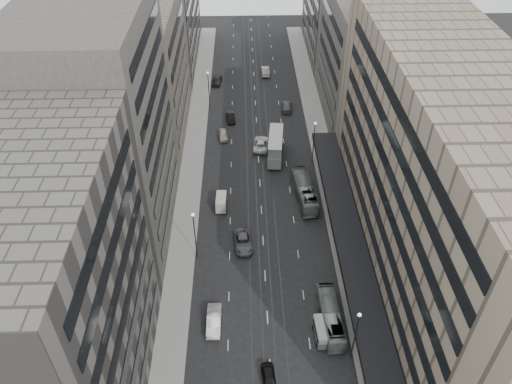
{
  "coord_description": "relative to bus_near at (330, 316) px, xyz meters",
  "views": [
    {
      "loc": [
        -2.59,
        -38.42,
        52.94
      ],
      "look_at": [
        -0.92,
        20.2,
        5.18
      ],
      "focal_mm": 35.0,
      "sensor_mm": 36.0,
      "label": 1
    }
  ],
  "objects": [
    {
      "name": "sedan_9",
      "position": [
        -5.11,
        70.8,
        -0.49
      ],
      "size": [
        1.83,
        5.12,
        1.68
      ],
      "primitive_type": "imported",
      "rotation": [
        0.0,
        0.0,
        3.15
      ],
      "color": "#ADA590",
      "rests_on": "ground"
    },
    {
      "name": "lamp_left_far",
      "position": [
        -17.56,
        55.07,
        3.87
      ],
      "size": [
        0.44,
        0.44,
        8.32
      ],
      "color": "#262628",
      "rests_on": "ground"
    },
    {
      "name": "lamp_left_near",
      "position": [
        -17.56,
        12.07,
        3.87
      ],
      "size": [
        0.44,
        0.44,
        8.32
      ],
      "color": "#262628",
      "rests_on": "ground"
    },
    {
      "name": "building_left_d",
      "position": [
        -29.36,
        79.07,
        12.67
      ],
      "size": [
        15.0,
        38.0,
        28.0
      ],
      "primitive_type": "cube",
      "color": "#5D5953",
      "rests_on": "ground"
    },
    {
      "name": "ground",
      "position": [
        -7.86,
        0.07,
        -1.33
      ],
      "size": [
        220.0,
        220.0,
        0.0
      ],
      "primitive_type": "plane",
      "color": "black",
      "rests_on": "ground"
    },
    {
      "name": "sedan_6",
      "position": [
        -7.3,
        39.98,
        -0.53
      ],
      "size": [
        3.29,
        6.02,
        1.6
      ],
      "primitive_type": "imported",
      "rotation": [
        0.0,
        0.0,
        3.03
      ],
      "color": "white",
      "rests_on": "ground"
    },
    {
      "name": "vw_microbus",
      "position": [
        -1.31,
        -2.09,
        -0.14
      ],
      "size": [
        2.02,
        4.07,
        2.14
      ],
      "rotation": [
        0.0,
        0.0,
        0.06
      ],
      "color": "#55595C",
      "rests_on": "ground"
    },
    {
      "name": "sedan_8",
      "position": [
        -16.36,
        66.36,
        -0.51
      ],
      "size": [
        2.54,
        5.04,
        1.65
      ],
      "primitive_type": "imported",
      "rotation": [
        0.0,
        0.0,
        -0.13
      ],
      "color": "#232326",
      "rests_on": "ground"
    },
    {
      "name": "building_right_mid",
      "position": [
        13.64,
        52.07,
        10.67
      ],
      "size": [
        15.0,
        28.0,
        24.0
      ],
      "primitive_type": "cube",
      "color": "#47433D",
      "rests_on": "ground"
    },
    {
      "name": "department_store",
      "position": [
        13.6,
        8.07,
        13.62
      ],
      "size": [
        19.2,
        60.0,
        30.0
      ],
      "color": "gray",
      "rests_on": "ground"
    },
    {
      "name": "building_left_c",
      "position": [
        -29.36,
        46.07,
        11.17
      ],
      "size": [
        15.0,
        28.0,
        25.0
      ],
      "primitive_type": "cube",
      "color": "#6E6155",
      "rests_on": "ground"
    },
    {
      "name": "sidewalk_left",
      "position": [
        -19.86,
        37.57,
        -1.25
      ],
      "size": [
        4.0,
        125.0,
        0.15
      ],
      "primitive_type": "cube",
      "color": "gray",
      "rests_on": "ground"
    },
    {
      "name": "building_left_a",
      "position": [
        -29.36,
        -7.93,
        13.67
      ],
      "size": [
        15.0,
        28.0,
        30.0
      ],
      "primitive_type": "cube",
      "color": "#5D5953",
      "rests_on": "ground"
    },
    {
      "name": "sedan_7",
      "position": [
        -1.35,
        54.04,
        -0.58
      ],
      "size": [
        2.62,
        5.34,
        1.49
      ],
      "primitive_type": "imported",
      "rotation": [
        0.0,
        0.0,
        3.04
      ],
      "color": "#5A5A5D",
      "rests_on": "ground"
    },
    {
      "name": "bus_near",
      "position": [
        0.0,
        0.0,
        0.0
      ],
      "size": [
        2.58,
        9.62,
        2.66
      ],
      "primitive_type": "imported",
      "rotation": [
        0.0,
        0.0,
        3.18
      ],
      "color": "gray",
      "rests_on": "ground"
    },
    {
      "name": "sidewalk_right",
      "position": [
        4.14,
        37.57,
        -1.25
      ],
      "size": [
        4.0,
        125.0,
        0.15
      ],
      "primitive_type": "cube",
      "color": "gray",
      "rests_on": "ground"
    },
    {
      "name": "sedan_4",
      "position": [
        -14.47,
        43.43,
        -0.62
      ],
      "size": [
        2.08,
        4.32,
        1.42
      ],
      "primitive_type": "imported",
      "rotation": [
        0.0,
        0.0,
        0.1
      ],
      "color": "#BCB39B",
      "rests_on": "ground"
    },
    {
      "name": "panel_van",
      "position": [
        -14.29,
        22.75,
        -0.09
      ],
      "size": [
        1.87,
        3.64,
        2.26
      ],
      "rotation": [
        0.0,
        0.0,
        -0.03
      ],
      "color": "beige",
      "rests_on": "ground"
    },
    {
      "name": "sedan_5",
      "position": [
        -13.11,
        50.01,
        -0.61
      ],
      "size": [
        2.01,
        4.49,
        1.43
      ],
      "primitive_type": "imported",
      "rotation": [
        0.0,
        0.0,
        0.12
      ],
      "color": "black",
      "rests_on": "ground"
    },
    {
      "name": "lamp_right_near",
      "position": [
        1.84,
        -4.93,
        3.87
      ],
      "size": [
        0.44,
        0.44,
        8.32
      ],
      "color": "#262628",
      "rests_on": "ground"
    },
    {
      "name": "bus_far",
      "position": [
        -0.7,
        24.76,
        0.21
      ],
      "size": [
        3.69,
        11.26,
        3.08
      ],
      "primitive_type": "imported",
      "rotation": [
        0.0,
        0.0,
        3.24
      ],
      "color": "gray",
      "rests_on": "ground"
    },
    {
      "name": "building_left_b",
      "position": [
        -29.36,
        19.07,
        15.67
      ],
      "size": [
        15.0,
        26.0,
        34.0
      ],
      "primitive_type": "cube",
      "color": "#47433D",
      "rests_on": "ground"
    },
    {
      "name": "sedan_0",
      "position": [
        -8.1,
        -7.82,
        -0.66
      ],
      "size": [
        1.95,
        4.05,
        1.33
      ],
      "primitive_type": "imported",
      "rotation": [
        0.0,
        0.0,
        0.1
      ],
      "color": "black",
      "rests_on": "ground"
    },
    {
      "name": "lamp_right_far",
      "position": [
        1.84,
        35.07,
        3.87
      ],
      "size": [
        0.44,
        0.44,
        8.32
      ],
      "color": "#262628",
      "rests_on": "ground"
    },
    {
      "name": "sedan_2",
      "position": [
        -10.87,
        14.1,
        -0.57
      ],
      "size": [
        3.06,
        5.7,
        1.52
      ],
      "primitive_type": "imported",
      "rotation": [
        0.0,
        0.0,
        0.1
      ],
      "color": "#5D5D60",
      "rests_on": "ground"
    },
    {
      "name": "double_decker",
      "position": [
        -4.79,
        36.52,
        1.23
      ],
      "size": [
        3.4,
        8.89,
        4.75
      ],
      "rotation": [
        0.0,
        0.0,
        -0.1
      ],
      "color": "gray",
      "rests_on": "ground"
    },
    {
      "name": "sedan_1",
      "position": [
        -14.65,
        0.16,
        -0.5
      ],
      "size": [
        1.79,
        5.03,
        1.65
      ],
      "primitive_type": "imported",
      "rotation": [
        0.0,
        0.0,
        -0.01
      ],
      "color": "silver",
      "rests_on": "ground"
    }
  ]
}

